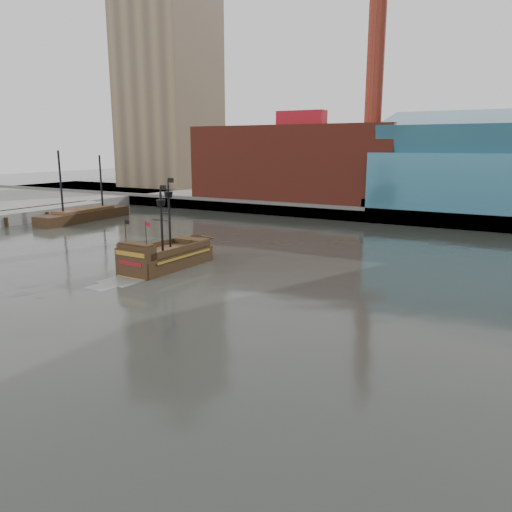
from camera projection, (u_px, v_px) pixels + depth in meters
The scene contains 7 objects.
ground at pixel (143, 354), 32.23m from camera, with size 400.00×400.00×0.00m, color #252722.
promenade_far at pixel (428, 202), 110.13m from camera, with size 220.00×60.00×2.00m, color slate.
seawall at pixel (394, 217), 85.01m from camera, with size 220.00×1.00×2.60m, color #4C4C49.
pier at pixel (6, 218), 85.44m from camera, with size 6.00×40.00×2.00m, color slate.
skyline at pixel (458, 85), 96.20m from camera, with size 149.00×45.00×62.00m.
pirate_ship at pixel (166, 259), 54.88m from camera, with size 4.84×14.05×10.41m.
docked_vessel at pixel (84, 216), 89.52m from camera, with size 5.49×19.30×12.97m.
Camera 1 is at (21.21, -22.57, 13.16)m, focal length 35.00 mm.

